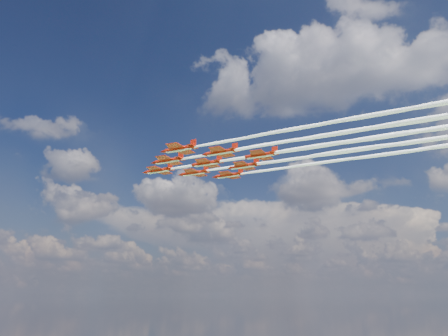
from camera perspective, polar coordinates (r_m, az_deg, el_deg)
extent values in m
cylinder|color=#A41709|center=(143.42, -8.58, -0.32)|extent=(8.72, 1.61, 1.19)
cone|color=#A41709|center=(146.54, -10.31, -0.59)|extent=(2.22, 1.29, 1.19)
cone|color=#A41709|center=(140.62, -6.88, -0.07)|extent=(1.68, 1.16, 1.08)
ellipsoid|color=black|center=(144.79, -9.27, -0.24)|extent=(2.30, 1.09, 0.78)
cube|color=#A41709|center=(143.10, -8.40, -0.32)|extent=(3.94, 10.13, 0.15)
cube|color=#A41709|center=(141.03, -7.14, -0.11)|extent=(1.70, 3.97, 0.13)
cube|color=#A41709|center=(141.19, -7.05, 0.29)|extent=(1.74, 0.23, 1.95)
cube|color=white|center=(143.28, -8.59, -0.53)|extent=(8.17, 1.36, 0.13)
cylinder|color=#A41709|center=(132.43, -7.35, 0.98)|extent=(8.72, 1.61, 1.19)
cone|color=#A41709|center=(135.44, -9.25, 0.67)|extent=(2.22, 1.29, 1.19)
cone|color=#A41709|center=(129.74, -5.48, 1.28)|extent=(1.68, 1.16, 1.08)
ellipsoid|color=black|center=(133.76, -8.11, 1.05)|extent=(2.30, 1.09, 0.78)
cube|color=#A41709|center=(132.12, -7.15, 0.99)|extent=(3.94, 10.13, 0.15)
cube|color=#A41709|center=(130.13, -5.76, 1.24)|extent=(1.70, 3.97, 0.13)
cube|color=#A41709|center=(130.32, -5.67, 1.66)|extent=(1.74, 0.23, 1.95)
cube|color=white|center=(132.27, -7.35, 0.75)|extent=(8.17, 1.36, 0.13)
cylinder|color=#A41709|center=(144.92, -3.93, -0.64)|extent=(8.72, 1.61, 1.19)
cone|color=#A41709|center=(147.68, -5.74, -0.89)|extent=(2.22, 1.29, 1.19)
cone|color=#A41709|center=(142.46, -2.17, -0.39)|extent=(1.68, 1.16, 1.08)
ellipsoid|color=black|center=(146.13, -4.66, -0.56)|extent=(2.30, 1.09, 0.78)
cube|color=#A41709|center=(144.63, -3.75, -0.63)|extent=(3.94, 10.13, 0.15)
cube|color=#A41709|center=(142.82, -2.44, -0.43)|extent=(1.70, 3.97, 0.13)
cube|color=#A41709|center=(142.99, -2.36, -0.04)|extent=(1.74, 0.23, 1.95)
cube|color=white|center=(144.77, -3.94, -0.85)|extent=(8.17, 1.36, 0.13)
cylinder|color=#A41709|center=(121.59, -5.89, 2.51)|extent=(8.72, 1.61, 1.19)
cone|color=#A41709|center=(124.48, -7.99, 2.14)|extent=(2.22, 1.29, 1.19)
cone|color=#A41709|center=(119.04, -3.82, 2.88)|extent=(1.68, 1.16, 1.08)
ellipsoid|color=black|center=(122.88, -6.73, 2.58)|extent=(2.30, 1.09, 0.78)
cube|color=#A41709|center=(121.29, -5.67, 2.53)|extent=(3.94, 10.13, 0.15)
cube|color=#A41709|center=(119.41, -4.13, 2.82)|extent=(1.70, 3.97, 0.13)
cube|color=#A41709|center=(119.62, -4.03, 3.28)|extent=(1.74, 0.23, 1.95)
cube|color=white|center=(121.42, -5.89, 2.27)|extent=(8.17, 1.36, 0.13)
cylinder|color=#A41709|center=(134.19, -2.34, 0.62)|extent=(8.72, 1.61, 1.19)
cone|color=#A41709|center=(136.82, -4.32, 0.32)|extent=(2.22, 1.29, 1.19)
cone|color=#A41709|center=(131.89, -0.40, 0.91)|extent=(1.68, 1.16, 1.08)
ellipsoid|color=black|center=(135.36, -3.14, 0.70)|extent=(2.30, 1.09, 0.78)
cube|color=#A41709|center=(133.93, -2.13, 0.63)|extent=(3.94, 10.13, 0.15)
cube|color=#A41709|center=(132.22, -0.70, 0.87)|extent=(1.70, 3.97, 0.13)
cube|color=#A41709|center=(132.42, -0.61, 1.28)|extent=(1.74, 0.23, 1.95)
cube|color=white|center=(134.04, -2.34, 0.40)|extent=(8.17, 1.36, 0.13)
cylinder|color=#A41709|center=(147.34, 0.59, -0.94)|extent=(8.72, 1.61, 1.19)
cone|color=#A41709|center=(149.74, -1.27, -1.19)|extent=(2.22, 1.29, 1.19)
cone|color=#A41709|center=(145.25, 2.39, -0.70)|extent=(1.68, 1.16, 1.08)
ellipsoid|color=black|center=(148.41, -0.16, -0.86)|extent=(2.30, 1.09, 0.78)
cube|color=#A41709|center=(147.10, 0.78, -0.94)|extent=(3.94, 10.13, 0.15)
cube|color=#A41709|center=(145.55, 2.12, -0.74)|extent=(1.70, 3.97, 0.13)
cube|color=#A41709|center=(145.73, 2.19, -0.36)|extent=(1.74, 0.23, 1.95)
cube|color=white|center=(147.20, 0.59, -1.15)|extent=(8.17, 1.36, 0.13)
cylinder|color=#A41709|center=(123.67, -0.46, 2.10)|extent=(8.72, 1.61, 1.19)
cone|color=#A41709|center=(126.13, -2.65, 1.74)|extent=(2.22, 1.29, 1.19)
cone|color=#A41709|center=(121.54, 1.67, 2.44)|extent=(1.68, 1.16, 1.08)
ellipsoid|color=black|center=(124.78, -1.35, 2.17)|extent=(2.30, 1.09, 0.78)
cube|color=#A41709|center=(123.42, -0.24, 2.11)|extent=(3.94, 10.13, 0.15)
cube|color=#A41709|center=(121.84, 1.35, 2.39)|extent=(1.70, 3.97, 0.13)
cube|color=#A41709|center=(122.07, 1.44, 2.84)|extent=(1.74, 0.23, 1.95)
cube|color=white|center=(123.50, -0.47, 1.86)|extent=(8.17, 1.36, 0.13)
cylinder|color=#A41709|center=(136.96, 2.50, 0.27)|extent=(8.72, 1.61, 1.19)
cone|color=#A41709|center=(139.18, 0.47, -0.02)|extent=(2.22, 1.29, 1.19)
cone|color=#A41709|center=(135.03, 4.47, 0.55)|extent=(1.68, 1.16, 1.08)
ellipsoid|color=black|center=(137.96, 1.68, 0.35)|extent=(2.30, 1.09, 0.78)
cube|color=#A41709|center=(136.73, 2.71, 0.28)|extent=(3.94, 10.13, 0.15)
cube|color=#A41709|center=(135.31, 4.18, 0.51)|extent=(1.70, 3.97, 0.13)
cube|color=#A41709|center=(135.52, 4.25, 0.91)|extent=(1.74, 0.23, 1.95)
cube|color=white|center=(136.80, 2.51, 0.05)|extent=(8.17, 1.36, 0.13)
cylinder|color=#A41709|center=(126.82, 4.73, 1.68)|extent=(8.72, 1.61, 1.19)
cone|color=#A41709|center=(128.84, 2.50, 1.35)|extent=(2.22, 1.29, 1.19)
cone|color=#A41709|center=(125.10, 6.89, 2.00)|extent=(1.68, 1.16, 1.08)
ellipsoid|color=black|center=(127.76, 3.83, 1.76)|extent=(2.30, 1.09, 0.78)
cube|color=#A41709|center=(126.61, 4.96, 1.69)|extent=(3.94, 10.13, 0.15)
cube|color=#A41709|center=(125.35, 6.56, 1.95)|extent=(1.70, 3.97, 0.13)
cube|color=#A41709|center=(125.59, 6.64, 2.39)|extent=(1.74, 0.23, 1.95)
cube|color=white|center=(126.66, 4.74, 1.45)|extent=(8.17, 1.36, 0.13)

